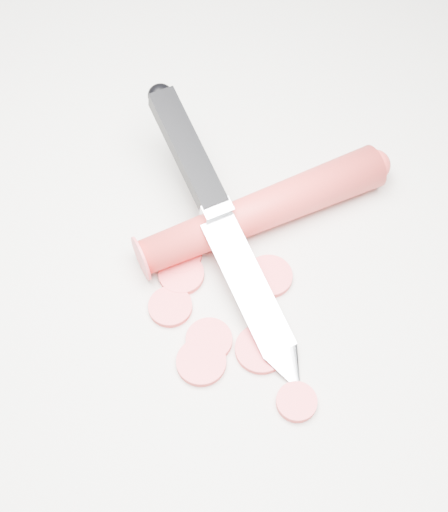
# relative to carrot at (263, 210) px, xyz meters

# --- Properties ---
(ground) EXTENTS (2.40, 2.40, 0.00)m
(ground) POSITION_rel_carrot_xyz_m (-0.01, -0.03, -0.02)
(ground) COLOR beige
(ground) RESTS_ON ground
(carrot) EXTENTS (0.19, 0.16, 0.03)m
(carrot) POSITION_rel_carrot_xyz_m (0.00, 0.00, 0.00)
(carrot) COLOR red
(carrot) RESTS_ON ground
(carrot_slice_0) EXTENTS (0.04, 0.04, 0.01)m
(carrot_slice_0) POSITION_rel_carrot_xyz_m (-0.06, -0.05, -0.02)
(carrot_slice_0) COLOR #F0434B
(carrot_slice_0) RESTS_ON ground
(carrot_slice_1) EXTENTS (0.04, 0.04, 0.01)m
(carrot_slice_1) POSITION_rel_carrot_xyz_m (0.02, -0.11, -0.02)
(carrot_slice_1) COLOR #F0434B
(carrot_slice_1) RESTS_ON ground
(carrot_slice_2) EXTENTS (0.04, 0.04, 0.01)m
(carrot_slice_2) POSITION_rel_carrot_xyz_m (-0.02, -0.12, -0.02)
(carrot_slice_2) COLOR #F0434B
(carrot_slice_2) RESTS_ON ground
(carrot_slice_3) EXTENTS (0.04, 0.04, 0.01)m
(carrot_slice_3) POSITION_rel_carrot_xyz_m (-0.02, -0.14, -0.02)
(carrot_slice_3) COLOR #F0434B
(carrot_slice_3) RESTS_ON ground
(carrot_slice_4) EXTENTS (0.04, 0.04, 0.01)m
(carrot_slice_4) POSITION_rel_carrot_xyz_m (0.02, -0.05, -0.02)
(carrot_slice_4) COLOR #F0434B
(carrot_slice_4) RESTS_ON ground
(carrot_slice_5) EXTENTS (0.03, 0.03, 0.01)m
(carrot_slice_5) POSITION_rel_carrot_xyz_m (-0.03, -0.01, -0.02)
(carrot_slice_5) COLOR #F0434B
(carrot_slice_5) RESTS_ON ground
(carrot_slice_6) EXTENTS (0.03, 0.03, 0.01)m
(carrot_slice_6) POSITION_rel_carrot_xyz_m (0.06, -0.15, -0.02)
(carrot_slice_6) COLOR #F0434B
(carrot_slice_6) RESTS_ON ground
(carrot_slice_7) EXTENTS (0.04, 0.04, 0.01)m
(carrot_slice_7) POSITION_rel_carrot_xyz_m (-0.05, -0.07, -0.02)
(carrot_slice_7) COLOR #F0434B
(carrot_slice_7) RESTS_ON ground
(carrot_slice_8) EXTENTS (0.03, 0.03, 0.01)m
(carrot_slice_8) POSITION_rel_carrot_xyz_m (-0.05, -0.10, -0.02)
(carrot_slice_8) COLOR #F0434B
(carrot_slice_8) RESTS_ON ground
(kitchen_knife) EXTENTS (0.19, 0.23, 0.08)m
(kitchen_knife) POSITION_rel_carrot_xyz_m (-0.02, -0.03, 0.02)
(kitchen_knife) COLOR silver
(kitchen_knife) RESTS_ON ground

